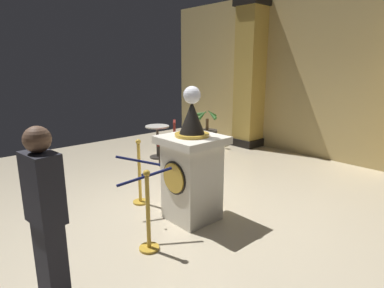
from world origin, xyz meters
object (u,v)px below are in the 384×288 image
object	(u,v)px
stanchion_near	(140,181)
potted_palm_left	(207,135)
stanchion_far	(148,223)
cafe_table	(157,138)
cafe_chair_red	(170,139)
bystander_guest	(46,215)
pedestal_clock	(192,169)

from	to	relation	value
stanchion_near	potted_palm_left	distance (m)	3.96
stanchion_far	cafe_table	xyz separation A→B (m)	(-3.10, 2.39, 0.14)
stanchion_far	cafe_chair_red	distance (m)	3.40
bystander_guest	cafe_chair_red	distance (m)	4.36
cafe_table	cafe_chair_red	bearing A→B (deg)	-8.70
stanchion_far	pedestal_clock	bearing A→B (deg)	105.82
stanchion_far	cafe_table	world-z (taller)	stanchion_far
stanchion_near	bystander_guest	distance (m)	2.31
stanchion_near	cafe_table	bearing A→B (deg)	137.78
cafe_chair_red	stanchion_far	bearing A→B (deg)	-42.55
pedestal_clock	bystander_guest	world-z (taller)	pedestal_clock
stanchion_near	potted_palm_left	size ratio (longest dim) A/B	1.04
stanchion_far	bystander_guest	distance (m)	1.27
cafe_table	bystander_guest	bearing A→B (deg)	-47.29
pedestal_clock	cafe_table	bearing A→B (deg)	152.56
bystander_guest	pedestal_clock	bearing A→B (deg)	101.49
stanchion_far	bystander_guest	xyz separation A→B (m)	(0.16, -1.14, 0.53)
potted_palm_left	cafe_table	world-z (taller)	potted_palm_left
pedestal_clock	stanchion_near	distance (m)	1.04
stanchion_near	stanchion_far	xyz separation A→B (m)	(1.19, -0.66, -0.02)
potted_palm_left	cafe_chair_red	xyz separation A→B (m)	(0.67, -1.79, 0.30)
stanchion_near	stanchion_far	distance (m)	1.36
bystander_guest	cafe_table	world-z (taller)	bystander_guest
stanchion_near	cafe_chair_red	bearing A→B (deg)	128.61
stanchion_near	cafe_chair_red	distance (m)	2.11
stanchion_far	cafe_chair_red	bearing A→B (deg)	137.45
bystander_guest	cafe_chair_red	xyz separation A→B (m)	(-2.66, 3.44, -0.30)
pedestal_clock	stanchion_far	world-z (taller)	pedestal_clock
pedestal_clock	stanchion_far	bearing A→B (deg)	-74.18
stanchion_far	cafe_table	distance (m)	3.91
stanchion_near	bystander_guest	bearing A→B (deg)	-53.10
pedestal_clock	potted_palm_left	bearing A→B (deg)	132.57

